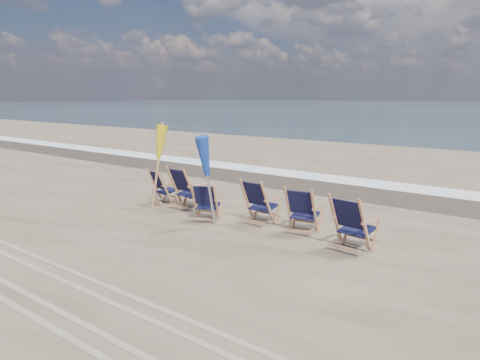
{
  "coord_description": "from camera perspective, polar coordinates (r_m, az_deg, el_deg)",
  "views": [
    {
      "loc": [
        6.71,
        -6.1,
        2.84
      ],
      "look_at": [
        0.0,
        2.2,
        0.9
      ],
      "focal_mm": 35.0,
      "sensor_mm": 36.0,
      "label": 1
    }
  ],
  "objects": [
    {
      "name": "surf_foam",
      "position": [
        16.14,
        13.75,
        -0.13
      ],
      "size": [
        200.0,
        1.4,
        0.01
      ],
      "primitive_type": "cube",
      "color": "silver",
      "rests_on": "ground"
    },
    {
      "name": "umbrella_blue",
      "position": [
        9.99,
        -3.83,
        2.52
      ],
      "size": [
        0.3,
        0.3,
        2.01
      ],
      "color": "#A5A5AD",
      "rests_on": "ground"
    },
    {
      "name": "beach_chair_0",
      "position": [
        12.24,
        -9.2,
        -0.96
      ],
      "size": [
        0.74,
        0.8,
        0.96
      ],
      "primitive_type": null,
      "rotation": [
        0.0,
        0.0,
        2.94
      ],
      "color": "black",
      "rests_on": "ground"
    },
    {
      "name": "tire_tracks",
      "position": [
        7.99,
        -23.64,
        -11.35
      ],
      "size": [
        80.0,
        1.3,
        0.01
      ],
      "primitive_type": null,
      "color": "gray",
      "rests_on": "ground"
    },
    {
      "name": "umbrella_yellow",
      "position": [
        11.96,
        -10.17,
        4.14
      ],
      "size": [
        0.3,
        0.3,
        2.11
      ],
      "color": "#AB734C",
      "rests_on": "ground"
    },
    {
      "name": "beach_chair_5",
      "position": [
        8.61,
        14.9,
        -5.53
      ],
      "size": [
        0.77,
        0.85,
        1.09
      ],
      "primitive_type": null,
      "rotation": [
        0.0,
        0.0,
        3.04
      ],
      "color": "black",
      "rests_on": "ground"
    },
    {
      "name": "beach_chair_2",
      "position": [
        10.54,
        -2.94,
        -2.76
      ],
      "size": [
        0.81,
        0.85,
        0.92
      ],
      "primitive_type": null,
      "rotation": [
        0.0,
        0.0,
        3.57
      ],
      "color": "black",
      "rests_on": "ground"
    },
    {
      "name": "wet_sand_strip",
      "position": [
        14.81,
        11.26,
        -0.95
      ],
      "size": [
        200.0,
        2.6,
        0.0
      ],
      "primitive_type": "cube",
      "color": "#42362A",
      "rests_on": "ground"
    },
    {
      "name": "beach_chair_1",
      "position": [
        11.57,
        -6.06,
        -1.12
      ],
      "size": [
        0.75,
        0.84,
        1.12
      ],
      "primitive_type": null,
      "rotation": [
        0.0,
        0.0,
        3.1
      ],
      "color": "black",
      "rests_on": "ground"
    },
    {
      "name": "beach_chair_3",
      "position": [
        10.17,
        3.28,
        -2.87
      ],
      "size": [
        0.69,
        0.78,
        1.05
      ],
      "primitive_type": null,
      "rotation": [
        0.0,
        0.0,
        3.11
      ],
      "color": "black",
      "rests_on": "ground"
    },
    {
      "name": "beach_chair_4",
      "position": [
        9.62,
        9.02,
        -3.85
      ],
      "size": [
        0.77,
        0.84,
        1.02
      ],
      "primitive_type": null,
      "rotation": [
        0.0,
        0.0,
        3.33
      ],
      "color": "black",
      "rests_on": "ground"
    }
  ]
}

